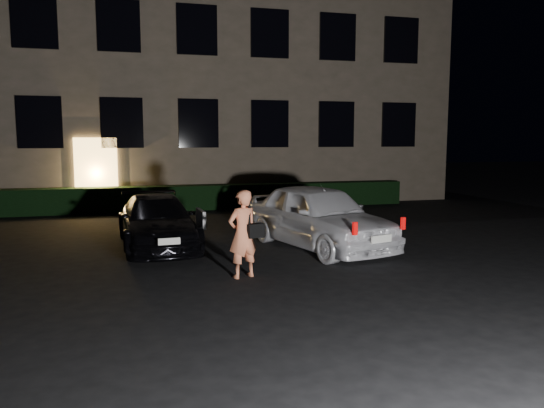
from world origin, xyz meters
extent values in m
plane|color=black|center=(0.00, 0.00, 0.00)|extent=(80.00, 80.00, 0.00)
cube|color=brown|center=(0.00, 15.00, 6.00)|extent=(20.00, 8.00, 12.00)
cube|color=#E0AA53|center=(-3.50, 10.94, 1.25)|extent=(1.40, 0.10, 2.50)
cube|color=black|center=(-5.20, 10.94, 3.00)|extent=(1.40, 0.10, 1.70)
cube|color=black|center=(-2.60, 10.94, 3.00)|extent=(1.40, 0.10, 1.70)
cube|color=black|center=(0.00, 10.94, 3.00)|extent=(1.40, 0.10, 1.70)
cube|color=black|center=(2.60, 10.94, 3.00)|extent=(1.40, 0.10, 1.70)
cube|color=black|center=(5.20, 10.94, 3.00)|extent=(1.40, 0.10, 1.70)
cube|color=black|center=(7.80, 10.94, 3.00)|extent=(1.40, 0.10, 1.70)
cube|color=black|center=(-5.20, 10.94, 6.20)|extent=(1.40, 0.10, 1.70)
cube|color=black|center=(-2.60, 10.94, 6.20)|extent=(1.40, 0.10, 1.70)
cube|color=black|center=(0.00, 10.94, 6.20)|extent=(1.40, 0.10, 1.70)
cube|color=black|center=(2.60, 10.94, 6.20)|extent=(1.40, 0.10, 1.70)
cube|color=black|center=(5.20, 10.94, 6.20)|extent=(1.40, 0.10, 1.70)
cube|color=black|center=(7.80, 10.94, 6.20)|extent=(1.40, 0.10, 1.70)
cube|color=black|center=(0.00, 10.50, 0.42)|extent=(15.00, 0.70, 0.85)
imported|color=black|center=(-1.80, 4.30, 0.58)|extent=(1.88, 4.10, 1.16)
cube|color=white|center=(-0.88, 3.62, 0.72)|extent=(0.13, 0.83, 0.39)
cube|color=silver|center=(-1.67, 2.23, 0.51)|extent=(0.43, 0.06, 0.13)
imported|color=white|center=(1.73, 3.23, 0.73)|extent=(2.80, 4.59, 1.46)
cube|color=red|center=(1.69, 1.09, 0.80)|extent=(0.10, 0.08, 0.24)
cube|color=red|center=(2.86, 1.41, 0.80)|extent=(0.10, 0.08, 0.24)
cube|color=silver|center=(2.29, 1.20, 0.55)|extent=(0.48, 0.17, 0.14)
imported|color=#ED8056|center=(-0.45, 1.12, 0.79)|extent=(0.67, 0.56, 1.58)
cube|color=black|center=(-0.23, 1.09, 0.85)|extent=(0.35, 0.25, 0.25)
cube|color=black|center=(-0.35, 1.09, 1.20)|extent=(0.05, 0.06, 0.49)
camera|label=1|loc=(-2.32, -7.97, 2.48)|focal=35.00mm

